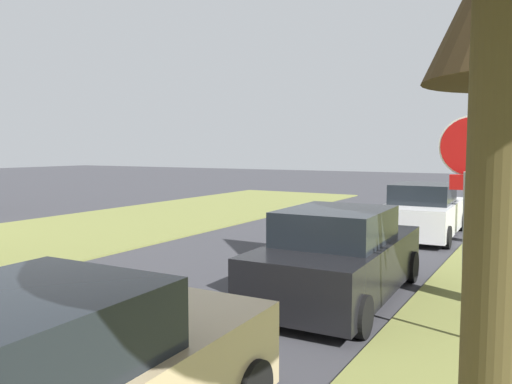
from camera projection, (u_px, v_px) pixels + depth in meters
name	position (u px, v px, depth m)	size (l,w,h in m)	color
stop_sign_far	(469.00, 179.00, 6.54)	(0.81, 0.43, 2.96)	#9EA0A5
parked_sedan_black	(339.00, 257.00, 8.62)	(2.07, 4.46, 1.57)	black
parked_sedan_white	(423.00, 212.00, 14.77)	(2.07, 4.46, 1.57)	white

